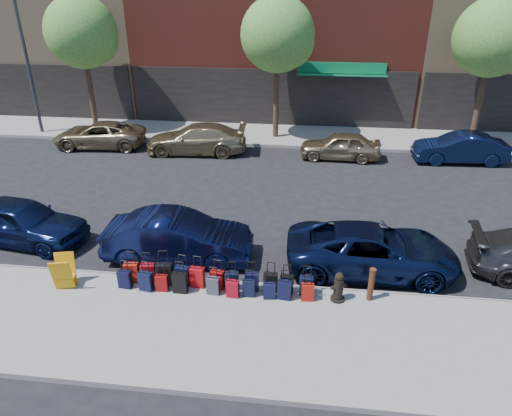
# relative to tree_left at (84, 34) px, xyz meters

# --- Properties ---
(ground) EXTENTS (120.00, 120.00, 0.00)m
(ground) POSITION_rel_tree_left_xyz_m (9.86, -9.50, -5.41)
(ground) COLOR black
(ground) RESTS_ON ground
(sidewalk_near) EXTENTS (60.00, 4.00, 0.15)m
(sidewalk_near) POSITION_rel_tree_left_xyz_m (9.86, -16.00, -5.34)
(sidewalk_near) COLOR gray
(sidewalk_near) RESTS_ON ground
(sidewalk_far) EXTENTS (60.00, 4.00, 0.15)m
(sidewalk_far) POSITION_rel_tree_left_xyz_m (9.86, 0.50, -5.34)
(sidewalk_far) COLOR gray
(sidewalk_far) RESTS_ON ground
(curb_near) EXTENTS (60.00, 0.08, 0.15)m
(curb_near) POSITION_rel_tree_left_xyz_m (9.86, -13.98, -5.34)
(curb_near) COLOR gray
(curb_near) RESTS_ON ground
(curb_far) EXTENTS (60.00, 0.08, 0.15)m
(curb_far) POSITION_rel_tree_left_xyz_m (9.86, -1.52, -5.34)
(curb_far) COLOR gray
(curb_far) RESTS_ON ground
(tree_left) EXTENTS (3.80, 3.80, 7.27)m
(tree_left) POSITION_rel_tree_left_xyz_m (0.00, 0.00, 0.00)
(tree_left) COLOR black
(tree_left) RESTS_ON sidewalk_far
(tree_center) EXTENTS (3.80, 3.80, 7.27)m
(tree_center) POSITION_rel_tree_left_xyz_m (10.50, 0.00, 0.00)
(tree_center) COLOR black
(tree_center) RESTS_ON sidewalk_far
(tree_right) EXTENTS (3.80, 3.80, 7.27)m
(tree_right) POSITION_rel_tree_left_xyz_m (21.00, 0.00, 0.00)
(tree_right) COLOR black
(tree_right) RESTS_ON sidewalk_far
(streetlight) EXTENTS (2.59, 0.18, 8.00)m
(streetlight) POSITION_rel_tree_left_xyz_m (-2.94, -0.70, -0.75)
(streetlight) COLOR #333338
(streetlight) RESTS_ON sidewalk_far
(suitcase_front_0) EXTENTS (0.42, 0.26, 0.96)m
(suitcase_front_0) POSITION_rel_tree_left_xyz_m (7.39, -14.32, -4.96)
(suitcase_front_0) COLOR #A31B0A
(suitcase_front_0) RESTS_ON sidewalk_near
(suitcase_front_1) EXTENTS (0.42, 0.27, 0.94)m
(suitcase_front_1) POSITION_rel_tree_left_xyz_m (7.86, -14.28, -4.97)
(suitcase_front_1) COLOR maroon
(suitcase_front_1) RESTS_ON sidewalk_near
(suitcase_front_2) EXTENTS (0.47, 0.29, 1.06)m
(suitcase_front_2) POSITION_rel_tree_left_xyz_m (8.36, -14.32, -4.93)
(suitcase_front_2) COLOR black
(suitcase_front_2) RESTS_ON sidewalk_near
(suitcase_front_3) EXTENTS (0.43, 0.28, 0.96)m
(suitcase_front_3) POSITION_rel_tree_left_xyz_m (8.88, -14.30, -4.96)
(suitcase_front_3) COLOR black
(suitcase_front_3) RESTS_ON sidewalk_near
(suitcase_front_4) EXTENTS (0.42, 0.26, 0.96)m
(suitcase_front_4) POSITION_rel_tree_left_xyz_m (9.31, -14.32, -4.96)
(suitcase_front_4) COLOR #AF0B0F
(suitcase_front_4) RESTS_ON sidewalk_near
(suitcase_front_5) EXTENTS (0.40, 0.27, 0.89)m
(suitcase_front_5) POSITION_rel_tree_left_xyz_m (9.89, -14.34, -4.98)
(suitcase_front_5) COLOR #A10A0A
(suitcase_front_5) RESTS_ON sidewalk_near
(suitcase_front_6) EXTENTS (0.38, 0.23, 0.87)m
(suitcase_front_6) POSITION_rel_tree_left_xyz_m (10.30, -14.33, -4.99)
(suitcase_front_6) COLOR black
(suitcase_front_6) RESTS_ON sidewalk_near
(suitcase_front_7) EXTENTS (0.39, 0.24, 0.91)m
(suitcase_front_7) POSITION_rel_tree_left_xyz_m (10.86, -14.33, -4.98)
(suitcase_front_7) COLOR black
(suitcase_front_7) RESTS_ON sidewalk_near
(suitcase_front_8) EXTENTS (0.39, 0.23, 0.91)m
(suitcase_front_8) POSITION_rel_tree_left_xyz_m (11.37, -14.29, -4.98)
(suitcase_front_8) COLOR black
(suitcase_front_8) RESTS_ON sidewalk_near
(suitcase_front_9) EXTENTS (0.36, 0.20, 0.87)m
(suitcase_front_9) POSITION_rel_tree_left_xyz_m (11.82, -14.30, -4.99)
(suitcase_front_9) COLOR black
(suitcase_front_9) RESTS_ON sidewalk_near
(suitcase_front_10) EXTENTS (0.38, 0.22, 0.88)m
(suitcase_front_10) POSITION_rel_tree_left_xyz_m (12.36, -14.31, -4.99)
(suitcase_front_10) COLOR black
(suitcase_front_10) RESTS_ON sidewalk_near
(suitcase_back_0) EXTENTS (0.38, 0.24, 0.85)m
(suitcase_back_0) POSITION_rel_tree_left_xyz_m (7.30, -14.61, -5.00)
(suitcase_back_0) COLOR black
(suitcase_back_0) RESTS_ON sidewalk_near
(suitcase_back_1) EXTENTS (0.41, 0.28, 0.90)m
(suitcase_back_1) POSITION_rel_tree_left_xyz_m (7.93, -14.66, -4.98)
(suitcase_back_1) COLOR black
(suitcase_back_1) RESTS_ON sidewalk_near
(suitcase_back_2) EXTENTS (0.34, 0.20, 0.78)m
(suitcase_back_2) POSITION_rel_tree_left_xyz_m (8.38, -14.63, -5.02)
(suitcase_back_2) COLOR #90090A
(suitcase_back_2) RESTS_ON sidewalk_near
(suitcase_back_3) EXTENTS (0.40, 0.24, 0.95)m
(suitcase_back_3) POSITION_rel_tree_left_xyz_m (8.90, -14.63, -4.97)
(suitcase_back_3) COLOR black
(suitcase_back_3) RESTS_ON sidewalk_near
(suitcase_back_5) EXTENTS (0.37, 0.24, 0.83)m
(suitcase_back_5) POSITION_rel_tree_left_xyz_m (9.82, -14.60, -5.00)
(suitcase_back_5) COLOR #3C3C41
(suitcase_back_5) RESTS_ON sidewalk_near
(suitcase_back_6) EXTENTS (0.36, 0.23, 0.81)m
(suitcase_back_6) POSITION_rel_tree_left_xyz_m (10.38, -14.67, -5.01)
(suitcase_back_6) COLOR maroon
(suitcase_back_6) RESTS_ON sidewalk_near
(suitcase_back_7) EXTENTS (0.34, 0.20, 0.81)m
(suitcase_back_7) POSITION_rel_tree_left_xyz_m (10.81, -14.58, -5.01)
(suitcase_back_7) COLOR black
(suitcase_back_7) RESTS_ON sidewalk_near
(suitcase_back_8) EXTENTS (0.34, 0.23, 0.77)m
(suitcase_back_8) POSITION_rel_tree_left_xyz_m (11.38, -14.63, -5.02)
(suitcase_back_8) COLOR black
(suitcase_back_8) RESTS_ON sidewalk_near
(suitcase_back_9) EXTENTS (0.39, 0.25, 0.89)m
(suitcase_back_9) POSITION_rel_tree_left_xyz_m (11.78, -14.59, -4.98)
(suitcase_back_9) COLOR black
(suitcase_back_9) RESTS_ON sidewalk_near
(suitcase_back_10) EXTENTS (0.35, 0.22, 0.80)m
(suitcase_back_10) POSITION_rel_tree_left_xyz_m (12.41, -14.58, -5.01)
(suitcase_back_10) COLOR #A4130A
(suitcase_back_10) RESTS_ON sidewalk_near
(fire_hydrant) EXTENTS (0.44, 0.39, 0.86)m
(fire_hydrant) POSITION_rel_tree_left_xyz_m (13.22, -14.48, -4.87)
(fire_hydrant) COLOR black
(fire_hydrant) RESTS_ON sidewalk_near
(bollard) EXTENTS (0.18, 0.18, 0.98)m
(bollard) POSITION_rel_tree_left_xyz_m (14.08, -14.36, -4.76)
(bollard) COLOR #38190C
(bollard) RESTS_ON sidewalk_near
(display_rack) EXTENTS (0.66, 0.70, 0.97)m
(display_rack) POSITION_rel_tree_left_xyz_m (5.63, -14.80, -4.78)
(display_rack) COLOR orange
(display_rack) RESTS_ON sidewalk_near
(car_near_0) EXTENTS (4.64, 2.38, 1.51)m
(car_near_0) POSITION_rel_tree_left_xyz_m (2.84, -12.30, -4.66)
(car_near_0) COLOR #0D183D
(car_near_0) RESTS_ON ground
(car_near_1) EXTENTS (4.65, 1.79, 1.51)m
(car_near_1) POSITION_rel_tree_left_xyz_m (8.34, -12.73, -4.66)
(car_near_1) COLOR #0B1133
(car_near_1) RESTS_ON ground
(car_near_2) EXTENTS (5.16, 2.49, 1.42)m
(car_near_2) POSITION_rel_tree_left_xyz_m (14.28, -12.67, -4.70)
(car_near_2) COLOR #0B1434
(car_near_2) RESTS_ON ground
(car_far_0) EXTENTS (4.92, 2.59, 1.32)m
(car_far_0) POSITION_rel_tree_left_xyz_m (1.18, -2.47, -4.75)
(car_far_0) COLOR #907C58
(car_far_0) RESTS_ON ground
(car_far_1) EXTENTS (5.22, 2.41, 1.48)m
(car_far_1) POSITION_rel_tree_left_xyz_m (6.52, -2.78, -4.67)
(car_far_1) COLOR #96845C
(car_far_1) RESTS_ON ground
(car_far_2) EXTENTS (3.96, 1.70, 1.33)m
(car_far_2) POSITION_rel_tree_left_xyz_m (13.79, -2.82, -4.75)
(car_far_2) COLOR #9C845F
(car_far_2) RESTS_ON ground
(car_far_3) EXTENTS (4.40, 1.71, 1.43)m
(car_far_3) POSITION_rel_tree_left_xyz_m (19.52, -2.62, -4.70)
(car_far_3) COLOR #0C1737
(car_far_3) RESTS_ON ground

